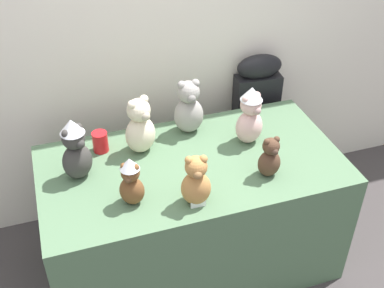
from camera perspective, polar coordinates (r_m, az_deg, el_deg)
name	(u,v)px	position (r m, az deg, el deg)	size (l,w,h in m)	color
wall_back	(154,7)	(2.73, -4.41, 15.61)	(7.00, 0.08, 2.60)	silver
display_table	(192,214)	(2.71, 0.00, -8.23)	(1.53, 0.80, 0.72)	#4C6B4C
instrument_case	(254,124)	(3.18, 7.28, 2.37)	(0.29, 0.14, 0.99)	black
teddy_bear_chestnut	(131,182)	(2.18, -7.13, -4.40)	(0.15, 0.14, 0.25)	brown
teddy_bear_charcoal	(76,150)	(2.35, -13.45, -0.65)	(0.19, 0.18, 0.33)	#383533
teddy_bear_cocoa	(270,158)	(2.36, 9.07, -1.62)	(0.12, 0.10, 0.22)	#4C3323
teddy_bear_cream	(140,127)	(2.48, -6.09, 2.00)	(0.21, 0.19, 0.32)	beige
teddy_bear_ash	(189,108)	(2.61, -0.39, 4.21)	(0.17, 0.15, 0.31)	gray
teddy_bear_blush	(250,116)	(2.54, 6.80, 3.28)	(0.18, 0.16, 0.33)	beige
teddy_bear_caramel	(196,182)	(2.17, 0.47, -4.41)	(0.16, 0.14, 0.27)	#B27A42
party_cup_red	(100,142)	(2.56, -10.66, 0.26)	(0.08, 0.08, 0.11)	red
name_card_front_left	(198,203)	(2.21, 0.74, -6.88)	(0.07, 0.01, 0.05)	white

